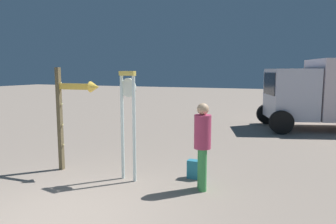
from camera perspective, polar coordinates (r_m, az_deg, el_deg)
The scene contains 5 objects.
ground_plane at distance 5.61m, azimuth -19.74°, elevation -18.06°, with size 80.00×80.00×0.00m, color gray.
standing_clock at distance 6.78m, azimuth -7.27°, elevation -0.51°, with size 0.43×0.18×2.38m.
arrow_sign at distance 7.65m, azimuth -16.99°, elevation 1.26°, with size 1.16×0.26×2.47m.
person_near_clock at distance 6.28m, azimuth 6.28°, elevation -5.43°, with size 0.34×0.34×1.76m.
backpack at distance 7.12m, azimuth 4.98°, elevation -10.37°, with size 0.33×0.23×0.41m.
Camera 1 is at (3.47, -3.72, 2.38)m, focal length 33.51 mm.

